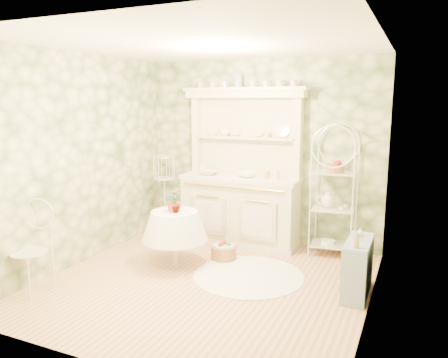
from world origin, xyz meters
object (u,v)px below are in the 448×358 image
at_px(bakers_rack, 334,195).
at_px(side_shelf, 358,267).
at_px(cafe_chair, 28,248).
at_px(kitchen_dresser, 240,167).
at_px(birdcage_stand, 165,190).
at_px(floor_basket, 224,252).
at_px(round_table, 175,240).

relative_size(bakers_rack, side_shelf, 2.35).
height_order(side_shelf, cafe_chair, cafe_chair).
bearing_deg(kitchen_dresser, birdcage_stand, -174.19).
xyz_separation_m(kitchen_dresser, floor_basket, (0.07, -0.74, -1.05)).
height_order(bakers_rack, side_shelf, bakers_rack).
bearing_deg(side_shelf, birdcage_stand, 158.72).
bearing_deg(floor_basket, side_shelf, -12.04).
xyz_separation_m(round_table, birdcage_stand, (-0.81, 1.07, 0.40)).
height_order(round_table, cafe_chair, cafe_chair).
height_order(cafe_chair, floor_basket, cafe_chair).
distance_m(kitchen_dresser, side_shelf, 2.32).
bearing_deg(birdcage_stand, round_table, -52.78).
height_order(kitchen_dresser, side_shelf, kitchen_dresser).
bearing_deg(side_shelf, bakers_rack, 109.75).
bearing_deg(birdcage_stand, cafe_chair, -96.05).
bearing_deg(bakers_rack, round_table, -151.38).
height_order(kitchen_dresser, floor_basket, kitchen_dresser).
distance_m(side_shelf, floor_basket, 1.83).
relative_size(round_table, cafe_chair, 0.66).
height_order(birdcage_stand, floor_basket, birdcage_stand).
xyz_separation_m(round_table, cafe_chair, (-1.07, -1.34, 0.17)).
bearing_deg(kitchen_dresser, floor_basket, -84.65).
bearing_deg(cafe_chair, round_table, 29.89).
distance_m(side_shelf, birdcage_stand, 3.25).
relative_size(cafe_chair, floor_basket, 3.33).
bearing_deg(round_table, bakers_rack, 34.59).
bearing_deg(side_shelf, kitchen_dresser, 145.43).
bearing_deg(round_table, side_shelf, 1.80).
bearing_deg(floor_basket, birdcage_stand, 154.53).
xyz_separation_m(kitchen_dresser, bakers_rack, (1.36, 0.03, -0.30)).
relative_size(kitchen_dresser, side_shelf, 3.19).
height_order(round_table, floor_basket, round_table).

